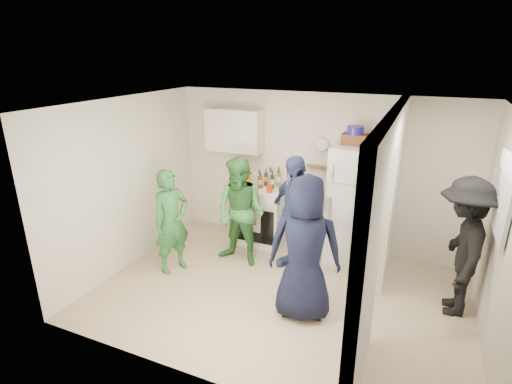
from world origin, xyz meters
TOP-DOWN VIEW (x-y plane):
  - floor at (0.00, 0.00)m, footprint 4.80×4.80m
  - wall_back at (0.00, 1.70)m, footprint 4.80×0.00m
  - wall_front at (0.00, -1.70)m, footprint 4.80×0.00m
  - wall_left at (-2.40, 0.00)m, footprint 0.00×3.40m
  - wall_right at (2.40, 0.00)m, footprint 0.00×3.40m
  - ceiling at (0.00, 0.00)m, footprint 4.80×4.80m
  - partition_pier_back at (1.20, 1.10)m, footprint 0.12×1.20m
  - partition_pier_front at (1.20, -1.10)m, footprint 0.12×1.20m
  - partition_header at (1.20, 0.00)m, footprint 0.12×1.00m
  - stove at (-0.85, 1.37)m, footprint 0.82×0.68m
  - upper_cabinet at (-1.40, 1.52)m, footprint 0.95×0.34m
  - fridge at (0.69, 1.34)m, footprint 0.75×0.73m
  - wicker_basket at (0.59, 1.39)m, footprint 0.35×0.25m
  - blue_bowl at (0.59, 1.39)m, footprint 0.24×0.24m
  - yellow_cup_stack_top at (0.91, 1.24)m, footprint 0.09×0.09m
  - wall_clock at (0.05, 1.68)m, footprint 0.22×0.02m
  - spice_shelf at (0.00, 1.65)m, footprint 0.35×0.08m
  - nook_window at (2.38, 0.20)m, footprint 0.03×0.70m
  - nook_window_frame at (2.36, 0.20)m, footprint 0.04×0.76m
  - nook_valance at (2.34, 0.20)m, footprint 0.04×0.82m
  - yellow_cup_stack_stove at (-0.97, 1.15)m, footprint 0.09×0.09m
  - red_cup at (-0.63, 1.17)m, footprint 0.09×0.09m
  - person_green_left at (-1.67, -0.02)m, footprint 0.56×0.66m
  - person_green_center at (-0.84, 0.56)m, footprint 0.86×0.71m
  - person_denim at (-0.07, 0.74)m, footprint 1.06×0.97m
  - person_navy at (0.40, -0.29)m, footprint 0.99×0.77m
  - person_nook at (2.10, 0.54)m, footprint 0.68×1.15m
  - bottle_a at (-1.15, 1.48)m, footprint 0.07×0.07m
  - bottle_b at (-1.02, 1.29)m, footprint 0.06×0.06m
  - bottle_c at (-0.95, 1.51)m, footprint 0.07×0.07m
  - bottle_d at (-0.85, 1.32)m, footprint 0.08×0.08m
  - bottle_e at (-0.76, 1.55)m, footprint 0.07×0.07m
  - bottle_f at (-0.66, 1.38)m, footprint 0.06×0.06m
  - bottle_g at (-0.60, 1.51)m, footprint 0.07×0.07m
  - bottle_h at (-1.16, 1.25)m, footprint 0.07×0.07m
  - bottle_i at (-0.81, 1.46)m, footprint 0.06×0.06m

SIDE VIEW (x-z plane):
  - floor at x=0.00m, z-range 0.00..0.00m
  - stove at x=-0.85m, z-range 0.00..0.98m
  - person_green_left at x=-1.67m, z-range 0.00..1.55m
  - person_green_center at x=-0.84m, z-range 0.00..1.65m
  - person_denim at x=-0.07m, z-range 0.00..1.74m
  - person_nook at x=2.10m, z-range 0.00..1.75m
  - person_navy at x=0.40m, z-range 0.00..1.79m
  - fridge at x=0.69m, z-range 0.00..1.82m
  - red_cup at x=-0.63m, z-range 0.98..1.10m
  - bottle_h at x=-1.16m, z-range 0.98..1.22m
  - bottle_c at x=-0.95m, z-range 0.98..1.22m
  - yellow_cup_stack_stove at x=-0.97m, z-range 0.98..1.23m
  - bottle_d at x=-0.85m, z-range 0.98..1.24m
  - bottle_i at x=-0.81m, z-range 0.98..1.27m
  - bottle_f at x=-0.66m, z-range 0.98..1.27m
  - bottle_e at x=-0.76m, z-range 0.98..1.27m
  - bottle_a at x=-1.15m, z-range 0.98..1.27m
  - bottle_b at x=-1.02m, z-range 0.98..1.30m
  - bottle_g at x=-0.60m, z-range 0.98..1.30m
  - wall_back at x=0.00m, z-range -1.15..3.65m
  - wall_front at x=0.00m, z-range -1.15..3.65m
  - wall_left at x=-2.40m, z-range -0.45..2.95m
  - wall_right at x=2.40m, z-range -0.45..2.95m
  - partition_pier_back at x=1.20m, z-range 0.00..2.50m
  - partition_pier_front at x=1.20m, z-range 0.00..2.50m
  - spice_shelf at x=0.00m, z-range 1.34..1.36m
  - nook_window at x=2.38m, z-range 1.25..2.05m
  - nook_window_frame at x=2.36m, z-range 1.22..2.08m
  - wall_clock at x=0.05m, z-range 1.59..1.81m
  - upper_cabinet at x=-1.40m, z-range 1.50..2.20m
  - wicker_basket at x=0.59m, z-range 1.82..1.97m
  - yellow_cup_stack_top at x=0.91m, z-range 1.82..2.07m
  - nook_valance at x=2.34m, z-range 1.91..2.09m
  - blue_bowl at x=0.59m, z-range 1.97..2.08m
  - partition_header at x=1.20m, z-range 2.10..2.50m
  - ceiling at x=0.00m, z-range 2.50..2.50m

